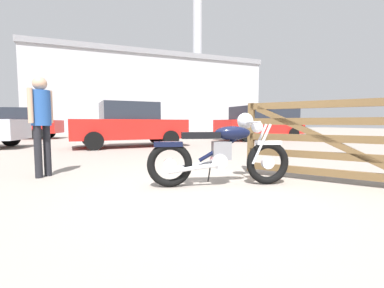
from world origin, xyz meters
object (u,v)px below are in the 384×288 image
Objects in this scene: silver_sedan_mid at (129,125)px; bystander at (41,116)px; vintage_motorcycle at (223,152)px; white_estate_far at (13,122)px; timber_gate at (348,137)px; blue_hatchback_right at (262,122)px.

bystander is at bearing 63.36° from silver_sedan_mid.
vintage_motorcycle is at bearing 7.10° from bystander.
white_estate_far reaches higher than vintage_motorcycle.
bystander is at bearing 27.02° from timber_gate.
white_estate_far is at bearing -8.02° from timber_gate.
vintage_motorcycle is at bearing -56.06° from white_estate_far.
bystander is at bearing 161.70° from vintage_motorcycle.
blue_hatchback_right is (4.28, 9.30, 0.24)m from timber_gate.
bystander is 0.34× the size of white_estate_far.
timber_gate is 7.73m from silver_sedan_mid.
blue_hatchback_right reaches higher than vintage_motorcycle.
blue_hatchback_right is at bearing -172.35° from silver_sedan_mid.
white_estate_far is (-4.29, 12.18, -0.08)m from bystander.
silver_sedan_mid reaches higher than timber_gate.
vintage_motorcycle is 0.42× the size of blue_hatchback_right.
bystander is 0.38× the size of silver_sedan_mid.
bystander is (-4.41, 1.89, 0.32)m from timber_gate.
silver_sedan_mid reaches higher than bystander.
timber_gate reaches higher than vintage_motorcycle.
vintage_motorcycle is 15.27m from white_estate_far.
blue_hatchback_right is 1.01× the size of white_estate_far.
blue_hatchback_right reaches higher than timber_gate.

